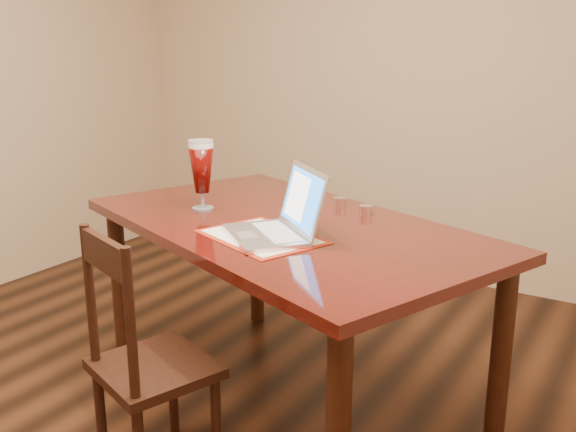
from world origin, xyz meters
The scene contains 2 objects.
dining_table centered at (0.11, 0.62, 0.75)m, with size 2.02×1.57×1.15m.
dining_chair centered at (-0.06, -0.05, 0.45)m, with size 0.51×0.50×0.95m.
Camera 1 is at (1.48, -1.56, 1.57)m, focal length 40.00 mm.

